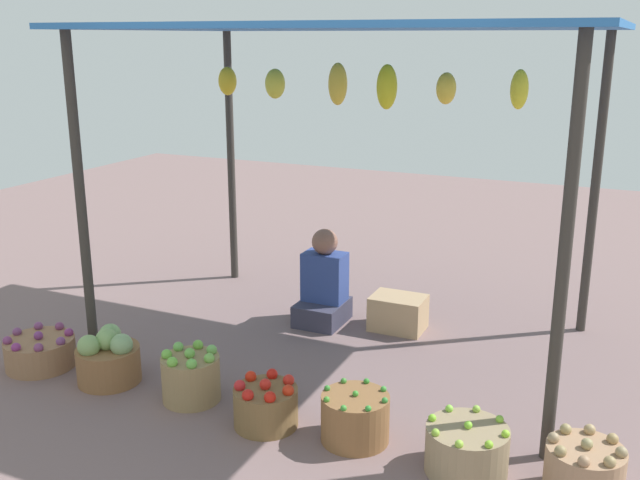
% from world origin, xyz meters
% --- Properties ---
extents(ground_plane, '(14.00, 14.00, 0.00)m').
position_xyz_m(ground_plane, '(0.00, 0.00, 0.00)').
color(ground_plane, '#7A6160').
extents(market_stall_structure, '(3.50, 2.29, 2.35)m').
position_xyz_m(market_stall_structure, '(-0.00, 0.01, 2.16)').
color(market_stall_structure, '#38332D').
rests_on(market_stall_structure, ground).
extents(vendor_person, '(0.36, 0.44, 0.78)m').
position_xyz_m(vendor_person, '(-0.35, 0.31, 0.30)').
color(vendor_person, '#39384B').
rests_on(vendor_person, ground).
extents(basket_purple_onions, '(0.48, 0.48, 0.26)m').
position_xyz_m(basket_purple_onions, '(-1.84, -1.28, 0.11)').
color(basket_purple_onions, '#986C4B').
rests_on(basket_purple_onions, ground).
extents(basket_cabbages, '(0.43, 0.43, 0.38)m').
position_xyz_m(basket_cabbages, '(-1.23, -1.26, 0.16)').
color(basket_cabbages, '#8C5E39').
rests_on(basket_cabbages, ground).
extents(basket_green_apples, '(0.37, 0.37, 0.36)m').
position_xyz_m(basket_green_apples, '(-0.58, -1.25, 0.16)').
color(basket_green_apples, '#9B7D52').
rests_on(basket_green_apples, ground).
extents(basket_red_tomatoes, '(0.39, 0.39, 0.30)m').
position_xyz_m(basket_red_tomatoes, '(0.01, -1.33, 0.13)').
color(basket_red_tomatoes, brown).
rests_on(basket_red_tomatoes, ground).
extents(basket_green_chilies, '(0.40, 0.40, 0.31)m').
position_xyz_m(basket_green_chilies, '(0.56, -1.27, 0.14)').
color(basket_green_chilies, brown).
rests_on(basket_green_chilies, ground).
extents(basket_limes, '(0.45, 0.45, 0.30)m').
position_xyz_m(basket_limes, '(1.22, -1.31, 0.13)').
color(basket_limes, '#957F5D').
rests_on(basket_limes, ground).
extents(basket_potatoes, '(0.39, 0.39, 0.33)m').
position_xyz_m(basket_potatoes, '(1.82, -1.29, 0.14)').
color(basket_potatoes, '#A77F5E').
rests_on(basket_potatoes, ground).
extents(wooden_crate_near_vendor, '(0.42, 0.31, 0.28)m').
position_xyz_m(wooden_crate_near_vendor, '(0.26, 0.41, 0.14)').
color(wooden_crate_near_vendor, tan).
rests_on(wooden_crate_near_vendor, ground).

